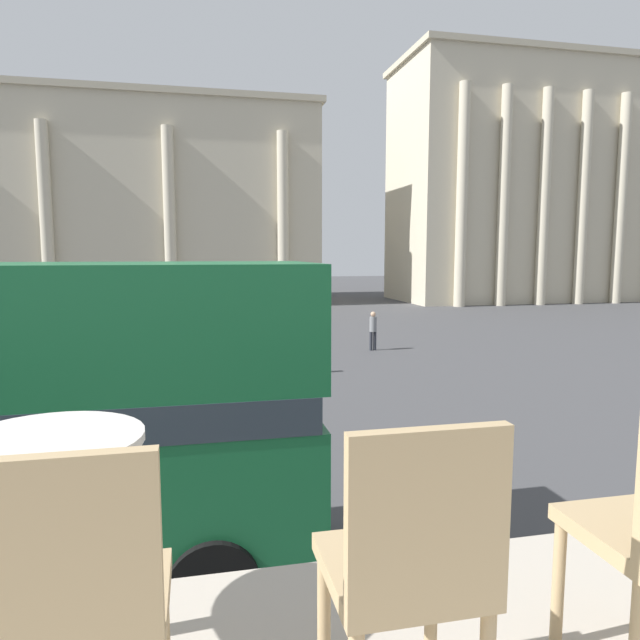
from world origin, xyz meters
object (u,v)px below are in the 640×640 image
at_px(cafe_dining_table, 49,496).
at_px(cafe_chair_0, 75,607).
at_px(pedestrian_yellow, 67,323).
at_px(plaza_building_left, 120,205).
at_px(cafe_chair_1, 410,565).
at_px(plaza_building_right, 545,185).
at_px(traffic_light_mid, 234,314).
at_px(pedestrian_grey, 373,328).

bearing_deg(cafe_dining_table, cafe_chair_0, -72.44).
relative_size(cafe_dining_table, pedestrian_yellow, 0.41).
xyz_separation_m(cafe_chair_0, plaza_building_left, (-5.82, 51.39, 4.84)).
xyz_separation_m(cafe_dining_table, cafe_chair_0, (0.19, -0.60, -0.02)).
bearing_deg(cafe_chair_0, pedestrian_yellow, 109.13).
xyz_separation_m(cafe_dining_table, cafe_chair_1, (0.99, -0.60, -0.02)).
bearing_deg(cafe_chair_0, plaza_building_right, 62.95).
distance_m(cafe_dining_table, plaza_building_left, 51.33).
distance_m(cafe_chair_0, plaza_building_right, 57.42).
bearing_deg(cafe_chair_1, plaza_building_left, 96.52).
relative_size(cafe_dining_table, cafe_chair_1, 0.80).
distance_m(plaza_building_right, traffic_light_mid, 42.66).
relative_size(cafe_chair_0, pedestrian_grey, 0.52).
bearing_deg(cafe_chair_0, cafe_dining_table, 115.09).
bearing_deg(cafe_chair_1, cafe_chair_0, 179.18).
relative_size(cafe_chair_1, traffic_light_mid, 0.27).
height_order(cafe_dining_table, cafe_chair_0, cafe_chair_0).
height_order(cafe_dining_table, pedestrian_yellow, cafe_dining_table).
relative_size(pedestrian_grey, pedestrian_yellow, 0.99).
bearing_deg(cafe_dining_table, pedestrian_grey, 69.68).
height_order(traffic_light_mid, pedestrian_grey, traffic_light_mid).
xyz_separation_m(cafe_chair_1, pedestrian_yellow, (-6.49, 27.72, -2.56)).
xyz_separation_m(plaza_building_left, plaza_building_right, (38.17, -4.47, 2.18)).
bearing_deg(traffic_light_mid, plaza_building_left, 102.76).
xyz_separation_m(plaza_building_left, traffic_light_mid, (7.44, -32.86, -6.17)).
bearing_deg(pedestrian_grey, pedestrian_yellow, -150.87).
bearing_deg(pedestrian_yellow, plaza_building_right, 21.47).
distance_m(cafe_dining_table, cafe_chair_0, 0.63).
distance_m(cafe_chair_1, plaza_building_right, 56.98).
xyz_separation_m(cafe_chair_0, pedestrian_grey, (8.07, 22.92, -2.57)).
bearing_deg(plaza_building_right, cafe_chair_1, -123.92).
height_order(cafe_chair_0, plaza_building_left, plaza_building_left).
distance_m(plaza_building_right, pedestrian_grey, 35.46).
xyz_separation_m(plaza_building_right, traffic_light_mid, (-30.73, -28.39, -8.35)).
xyz_separation_m(plaza_building_left, pedestrian_yellow, (0.13, -23.67, -7.41)).
height_order(plaza_building_right, pedestrian_grey, plaza_building_right).
bearing_deg(cafe_chair_0, cafe_chair_1, 7.53).
bearing_deg(pedestrian_yellow, cafe_chair_1, -82.15).
xyz_separation_m(cafe_chair_1, traffic_light_mid, (0.82, 18.53, -1.33)).
bearing_deg(traffic_light_mid, pedestrian_yellow, 128.50).
relative_size(cafe_chair_1, pedestrian_grey, 0.52).
bearing_deg(plaza_building_left, cafe_chair_1, -82.66).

